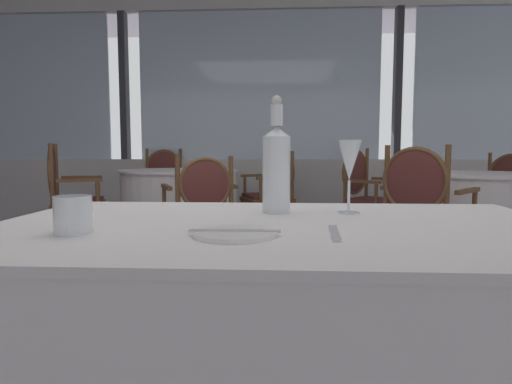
{
  "coord_description": "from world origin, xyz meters",
  "views": [
    {
      "loc": [
        0.26,
        -1.84,
        0.94
      ],
      "look_at": [
        0.2,
        -0.76,
        0.84
      ],
      "focal_mm": 30.24,
      "sensor_mm": 36.0,
      "label": 1
    }
  ],
  "objects_px": {
    "dining_chair_1_1": "(365,190)",
    "dining_chair_0_1": "(202,205)",
    "dining_chair_0_0": "(68,191)",
    "dining_chair_1_2": "(422,207)",
    "dining_chair_1_0": "(507,192)",
    "wine_glass": "(349,162)",
    "dining_chair_0_2": "(274,188)",
    "dining_chair_0_3": "(166,182)",
    "water_tumbler": "(73,215)",
    "side_plate": "(235,233)",
    "water_bottle": "(276,166)"
  },
  "relations": [
    {
      "from": "dining_chair_0_2",
      "to": "wine_glass",
      "type": "bearing_deg",
      "value": 71.65
    },
    {
      "from": "water_tumbler",
      "to": "dining_chair_0_0",
      "type": "height_order",
      "value": "dining_chair_0_0"
    },
    {
      "from": "water_tumbler",
      "to": "dining_chair_0_1",
      "type": "bearing_deg",
      "value": 93.69
    },
    {
      "from": "water_bottle",
      "to": "dining_chair_0_0",
      "type": "distance_m",
      "value": 3.18
    },
    {
      "from": "wine_glass",
      "to": "dining_chair_0_2",
      "type": "xyz_separation_m",
      "value": [
        -0.25,
        3.32,
        -0.36
      ]
    },
    {
      "from": "dining_chair_0_0",
      "to": "dining_chair_1_0",
      "type": "height_order",
      "value": "dining_chair_0_0"
    },
    {
      "from": "wine_glass",
      "to": "dining_chair_1_0",
      "type": "bearing_deg",
      "value": 56.94
    },
    {
      "from": "water_bottle",
      "to": "dining_chair_0_3",
      "type": "height_order",
      "value": "water_bottle"
    },
    {
      "from": "dining_chair_0_0",
      "to": "side_plate",
      "type": "bearing_deg",
      "value": -80.46
    },
    {
      "from": "wine_glass",
      "to": "dining_chair_0_1",
      "type": "height_order",
      "value": "wine_glass"
    },
    {
      "from": "water_bottle",
      "to": "wine_glass",
      "type": "height_order",
      "value": "water_bottle"
    },
    {
      "from": "dining_chair_1_1",
      "to": "water_tumbler",
      "type": "bearing_deg",
      "value": -69.44
    },
    {
      "from": "dining_chair_0_2",
      "to": "dining_chair_1_2",
      "type": "height_order",
      "value": "dining_chair_1_2"
    },
    {
      "from": "dining_chair_1_1",
      "to": "dining_chair_0_1",
      "type": "bearing_deg",
      "value": -101.83
    },
    {
      "from": "dining_chair_1_2",
      "to": "dining_chair_0_2",
      "type": "bearing_deg",
      "value": 72.81
    },
    {
      "from": "wine_glass",
      "to": "water_tumbler",
      "type": "bearing_deg",
      "value": -152.23
    },
    {
      "from": "side_plate",
      "to": "wine_glass",
      "type": "xyz_separation_m",
      "value": [
        0.29,
        0.34,
        0.14
      ]
    },
    {
      "from": "dining_chair_0_0",
      "to": "dining_chair_1_2",
      "type": "relative_size",
      "value": 1.03
    },
    {
      "from": "wine_glass",
      "to": "dining_chair_1_2",
      "type": "xyz_separation_m",
      "value": [
        0.75,
        1.68,
        -0.34
      ]
    },
    {
      "from": "water_tumbler",
      "to": "dining_chair_1_2",
      "type": "height_order",
      "value": "dining_chair_1_2"
    },
    {
      "from": "wine_glass",
      "to": "dining_chair_0_0",
      "type": "height_order",
      "value": "dining_chair_0_0"
    },
    {
      "from": "dining_chair_0_2",
      "to": "dining_chair_0_3",
      "type": "height_order",
      "value": "dining_chair_0_3"
    },
    {
      "from": "wine_glass",
      "to": "side_plate",
      "type": "bearing_deg",
      "value": -130.19
    },
    {
      "from": "wine_glass",
      "to": "dining_chair_0_0",
      "type": "relative_size",
      "value": 0.21
    },
    {
      "from": "dining_chair_1_0",
      "to": "dining_chair_1_2",
      "type": "height_order",
      "value": "dining_chair_1_2"
    },
    {
      "from": "dining_chair_0_1",
      "to": "dining_chair_1_1",
      "type": "height_order",
      "value": "dining_chair_1_1"
    },
    {
      "from": "dining_chair_1_0",
      "to": "dining_chair_1_1",
      "type": "relative_size",
      "value": 0.95
    },
    {
      "from": "dining_chair_0_3",
      "to": "dining_chair_1_0",
      "type": "relative_size",
      "value": 1.05
    },
    {
      "from": "dining_chair_0_1",
      "to": "dining_chair_0_3",
      "type": "distance_m",
      "value": 2.0
    },
    {
      "from": "water_bottle",
      "to": "dining_chair_1_0",
      "type": "bearing_deg",
      "value": 54.37
    },
    {
      "from": "side_plate",
      "to": "dining_chair_1_1",
      "type": "height_order",
      "value": "dining_chair_1_1"
    },
    {
      "from": "dining_chair_0_0",
      "to": "dining_chair_0_3",
      "type": "xyz_separation_m",
      "value": [
        0.54,
        1.32,
        -0.01
      ]
    },
    {
      "from": "water_bottle",
      "to": "dining_chair_1_0",
      "type": "height_order",
      "value": "water_bottle"
    },
    {
      "from": "water_tumbler",
      "to": "dining_chair_0_0",
      "type": "relative_size",
      "value": 0.08
    },
    {
      "from": "side_plate",
      "to": "dining_chair_1_0",
      "type": "height_order",
      "value": "dining_chair_1_0"
    },
    {
      "from": "dining_chair_1_0",
      "to": "dining_chair_0_1",
      "type": "bearing_deg",
      "value": -26.4
    },
    {
      "from": "side_plate",
      "to": "dining_chair_0_1",
      "type": "xyz_separation_m",
      "value": [
        -0.5,
        2.35,
        -0.24
      ]
    },
    {
      "from": "wine_glass",
      "to": "dining_chair_0_3",
      "type": "xyz_separation_m",
      "value": [
        -1.56,
        3.86,
        -0.34
      ]
    },
    {
      "from": "dining_chair_1_1",
      "to": "dining_chair_1_2",
      "type": "xyz_separation_m",
      "value": [
        0.09,
        -1.42,
        0.02
      ]
    },
    {
      "from": "dining_chair_0_0",
      "to": "dining_chair_1_2",
      "type": "distance_m",
      "value": 2.99
    },
    {
      "from": "dining_chair_0_1",
      "to": "dining_chair_1_2",
      "type": "height_order",
      "value": "dining_chair_1_2"
    },
    {
      "from": "wine_glass",
      "to": "dining_chair_0_3",
      "type": "bearing_deg",
      "value": 112.08
    },
    {
      "from": "dining_chair_0_0",
      "to": "dining_chair_1_2",
      "type": "height_order",
      "value": "dining_chair_0_0"
    },
    {
      "from": "wine_glass",
      "to": "dining_chair_0_2",
      "type": "bearing_deg",
      "value": 94.34
    },
    {
      "from": "wine_glass",
      "to": "dining_chair_0_2",
      "type": "height_order",
      "value": "wine_glass"
    },
    {
      "from": "side_plate",
      "to": "water_tumbler",
      "type": "bearing_deg",
      "value": 178.88
    },
    {
      "from": "dining_chair_0_2",
      "to": "dining_chair_1_0",
      "type": "xyz_separation_m",
      "value": [
        2.32,
        -0.13,
        -0.02
      ]
    },
    {
      "from": "dining_chair_0_0",
      "to": "dining_chair_0_1",
      "type": "xyz_separation_m",
      "value": [
        1.32,
        -0.53,
        -0.06
      ]
    },
    {
      "from": "water_tumbler",
      "to": "dining_chair_1_2",
      "type": "relative_size",
      "value": 0.08
    },
    {
      "from": "dining_chair_1_0",
      "to": "dining_chair_1_2",
      "type": "distance_m",
      "value": 2.0
    }
  ]
}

